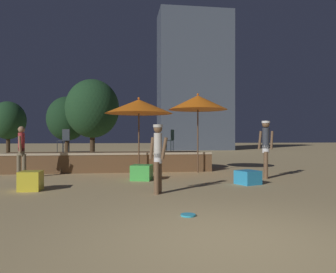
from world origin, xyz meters
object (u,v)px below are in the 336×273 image
cube_seat_3 (20,168)px  background_tree_0 (67,119)px  bistro_chair_1 (65,138)px  frisbee_disc (188,215)px  bistro_chair_0 (171,138)px  background_tree_2 (8,120)px  person_2 (21,150)px  background_tree_1 (92,109)px  cube_seat_2 (31,181)px  cube_seat_0 (142,172)px  patio_umbrella_0 (139,107)px  patio_umbrella_1 (198,103)px  cube_seat_1 (248,177)px  person_1 (158,155)px  person_0 (266,145)px

cube_seat_3 → background_tree_0: 8.22m
bistro_chair_1 → frisbee_disc: (3.35, -7.56, -1.28)m
bistro_chair_0 → background_tree_2: (-10.44, 12.22, 1.25)m
person_2 → bistro_chair_1: person_2 is taller
background_tree_1 → background_tree_0: bearing=138.5°
cube_seat_2 → background_tree_1: bearing=86.7°
background_tree_2 → cube_seat_0: bearing=-59.7°
cube_seat_3 → background_tree_0: bearing=87.1°
cube_seat_3 → background_tree_1: background_tree_1 is taller
background_tree_2 → frisbee_disc: bearing=-64.7°
person_2 → frisbee_disc: bearing=125.6°
frisbee_disc → cube_seat_2: bearing=137.4°
patio_umbrella_0 → background_tree_0: bearing=114.8°
cube_seat_0 → patio_umbrella_1: bearing=39.2°
cube_seat_2 → bistro_chair_0: bistro_chair_0 is taller
cube_seat_1 → background_tree_1: bearing=117.3°
cube_seat_0 → background_tree_0: 11.34m
person_1 → cube_seat_2: bearing=-77.0°
person_0 → background_tree_1: 11.25m
cube_seat_1 → patio_umbrella_0: bearing=133.7°
background_tree_1 → background_tree_2: size_ratio=1.17×
background_tree_0 → background_tree_1: bearing=-41.5°
patio_umbrella_0 → cube_seat_3: (-4.36, 0.69, -2.28)m
person_1 → bistro_chair_0: bearing=-162.4°
patio_umbrella_0 → cube_seat_1: bearing=-46.3°
cube_seat_3 → person_0: bearing=-17.4°
cube_seat_1 → cube_seat_2: cube_seat_2 is taller
person_0 → person_2: (-7.97, 1.21, -0.18)m
cube_seat_0 → frisbee_disc: bearing=-83.7°
person_1 → cube_seat_1: bearing=142.5°
cube_seat_0 → bistro_chair_0: 3.66m
patio_umbrella_0 → frisbee_disc: 7.02m
patio_umbrella_0 → person_2: (-3.91, -0.74, -1.55)m
cube_seat_2 → cube_seat_3: size_ratio=0.72×
cube_seat_3 → background_tree_2: background_tree_2 is taller
bistro_chair_0 → background_tree_0: (-5.36, 7.18, 1.15)m
cube_seat_0 → patio_umbrella_0: bearing=90.0°
patio_umbrella_1 → person_2: size_ratio=1.76×
cube_seat_1 → background_tree_1: (-5.29, 10.25, 2.77)m
person_1 → background_tree_1: 11.89m
cube_seat_1 → bistro_chair_1: bistro_chair_1 is taller
frisbee_disc → patio_umbrella_1: bearing=75.4°
frisbee_disc → cube_seat_3: bearing=124.0°
patio_umbrella_0 → person_0: size_ratio=1.49×
patio_umbrella_0 → bistro_chair_0: (1.40, 1.42, -1.18)m
patio_umbrella_1 → frisbee_disc: 7.30m
person_2 → background_tree_1: size_ratio=0.37×
cube_seat_3 → background_tree_0: background_tree_0 is taller
person_0 → frisbee_disc: person_0 is taller
cube_seat_2 → person_2: 2.91m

